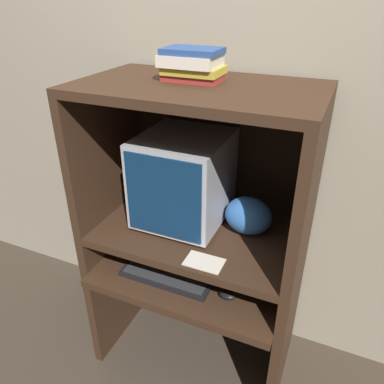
# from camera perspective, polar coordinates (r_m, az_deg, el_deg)

# --- Properties ---
(wall_back) EXTENTS (6.00, 0.06, 2.60)m
(wall_back) POSITION_cam_1_polar(r_m,az_deg,el_deg) (1.79, 5.29, 13.64)
(wall_back) COLOR gray
(wall_back) RESTS_ON ground_plane
(desk_base) EXTENTS (0.94, 0.61, 0.60)m
(desk_base) POSITION_cam_1_polar(r_m,az_deg,el_deg) (1.94, 0.20, -16.68)
(desk_base) COLOR #382316
(desk_base) RESTS_ON ground_plane
(desk_monitor_shelf) EXTENTS (0.94, 0.56, 0.20)m
(desk_monitor_shelf) POSITION_cam_1_polar(r_m,az_deg,el_deg) (1.73, 0.82, -6.83)
(desk_monitor_shelf) COLOR #382316
(desk_monitor_shelf) RESTS_ON desk_base
(hutch_upper) EXTENTS (0.94, 0.56, 0.64)m
(hutch_upper) POSITION_cam_1_polar(r_m,az_deg,el_deg) (1.54, 1.43, 8.22)
(hutch_upper) COLOR #382316
(hutch_upper) RESTS_ON desk_monitor_shelf
(crt_monitor) EXTENTS (0.37, 0.41, 0.41)m
(crt_monitor) POSITION_cam_1_polar(r_m,az_deg,el_deg) (1.67, -1.28, 2.04)
(crt_monitor) COLOR #B2B2B7
(crt_monitor) RESTS_ON desk_monitor_shelf
(keyboard) EXTENTS (0.42, 0.13, 0.03)m
(keyboard) POSITION_cam_1_polar(r_m,az_deg,el_deg) (1.73, -4.01, -12.82)
(keyboard) COLOR black
(keyboard) RESTS_ON desk_base
(mouse) EXTENTS (0.07, 0.05, 0.03)m
(mouse) POSITION_cam_1_polar(r_m,az_deg,el_deg) (1.64, 5.44, -15.34)
(mouse) COLOR black
(mouse) RESTS_ON desk_base
(snack_bag) EXTENTS (0.21, 0.16, 0.17)m
(snack_bag) POSITION_cam_1_polar(r_m,az_deg,el_deg) (1.65, 8.59, -3.58)
(snack_bag) COLOR #336BB7
(snack_bag) RESTS_ON desk_monitor_shelf
(book_stack) EXTENTS (0.23, 0.16, 0.12)m
(book_stack) POSITION_cam_1_polar(r_m,az_deg,el_deg) (1.49, 0.05, 18.88)
(book_stack) COLOR maroon
(book_stack) RESTS_ON hutch_upper
(paper_card) EXTENTS (0.15, 0.10, 0.00)m
(paper_card) POSITION_cam_1_polar(r_m,az_deg,el_deg) (1.51, 1.86, -10.62)
(paper_card) COLOR beige
(paper_card) RESTS_ON desk_monitor_shelf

